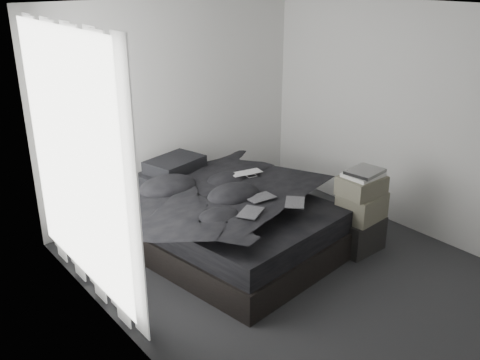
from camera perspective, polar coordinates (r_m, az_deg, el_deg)
floor at (r=5.64m, az=5.12°, el=-9.47°), size 3.60×4.20×0.01m
ceiling at (r=4.84m, az=6.19°, el=17.87°), size 3.60×4.20×0.01m
wall_back at (r=6.70m, az=-6.99°, el=7.62°), size 3.60×0.01×2.60m
wall_left at (r=4.13m, az=-12.79°, el=-1.89°), size 0.01×4.20×2.60m
wall_right at (r=6.43m, az=17.36°, el=6.19°), size 0.01×4.20×2.60m
window_left at (r=4.90m, az=-17.32°, el=2.06°), size 0.02×2.00×2.30m
curtain_left at (r=4.94m, az=-16.70°, el=1.43°), size 0.06×2.12×2.48m
bed at (r=5.93m, az=-1.46°, el=-6.02°), size 2.03×2.50×0.31m
mattress at (r=5.81m, az=-1.49°, el=-3.61°), size 1.95×2.42×0.24m
duvet at (r=5.67m, az=-1.11°, el=-1.46°), size 1.94×2.16×0.26m
pillow_lower at (r=6.30m, az=-7.57°, el=0.26°), size 0.74×0.56×0.15m
pillow_upper at (r=6.28m, az=-6.97°, el=1.66°), size 0.73×0.59×0.14m
laptop at (r=5.97m, az=0.94°, el=1.28°), size 0.40×0.29×0.03m
comic_a at (r=5.08m, az=1.15°, el=-2.62°), size 0.34×0.31×0.01m
comic_b at (r=5.41m, az=2.21°, el=-1.00°), size 0.30×0.21×0.01m
comic_c at (r=5.32m, az=5.92°, el=-1.44°), size 0.34×0.33×0.01m
side_stand at (r=5.92m, az=-14.91°, el=-4.73°), size 0.44×0.44×0.70m
papers at (r=5.77m, az=-15.13°, el=-1.57°), size 0.27×0.20×0.01m
floor_books at (r=5.79m, az=-12.82°, el=-8.44°), size 0.17×0.20×0.12m
box_lower at (r=6.06m, az=12.45°, el=-5.59°), size 0.52×0.41×0.38m
box_mid at (r=5.92m, az=12.86°, el=-2.73°), size 0.51×0.42×0.29m
box_upper at (r=5.81m, az=12.84°, el=-0.57°), size 0.46×0.37×0.20m
art_book_white at (r=5.78m, az=13.00°, el=0.55°), size 0.40×0.32×0.04m
art_book_snake at (r=5.77m, az=13.19°, el=0.89°), size 0.41×0.35×0.04m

